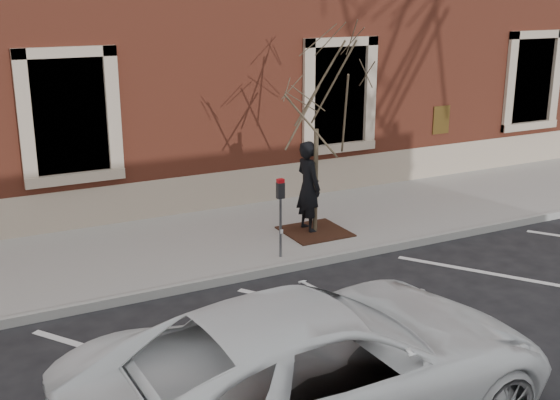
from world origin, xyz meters
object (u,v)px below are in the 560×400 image
man (308,187)px  parking_meter (280,203)px  sapling (317,99)px  white_truck (319,366)px

man → parking_meter: man is taller
man → sapling: size_ratio=0.48×
parking_meter → white_truck: 4.90m
parking_meter → white_truck: parking_meter is taller
man → white_truck: bearing=148.6°
parking_meter → sapling: size_ratio=0.38×
man → white_truck: size_ratio=0.32×
man → parking_meter: (-1.13, -1.02, 0.09)m
sapling → man: bearing=113.3°
parking_meter → sapling: sapling is taller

